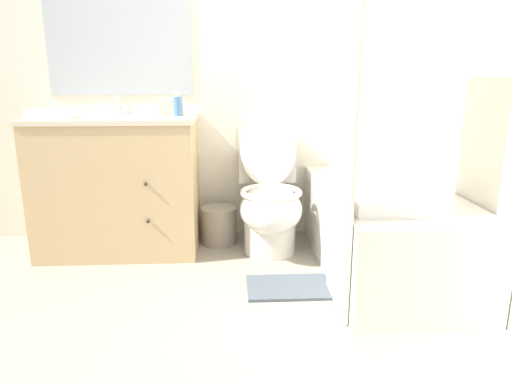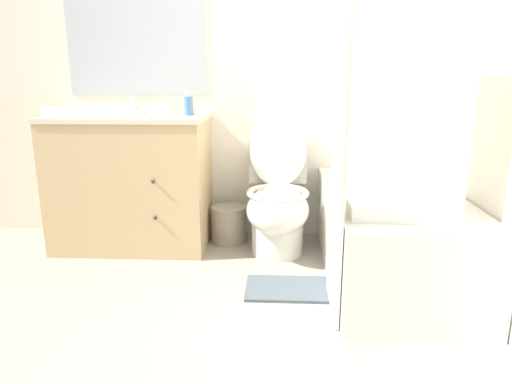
% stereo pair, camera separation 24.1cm
% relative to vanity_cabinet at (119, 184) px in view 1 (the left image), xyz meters
% --- Properties ---
extents(ground_plane, '(14.00, 14.00, 0.00)m').
position_rel_vanity_cabinet_xyz_m(ground_plane, '(0.73, -1.28, -0.45)').
color(ground_plane, gray).
extents(wall_back, '(8.00, 0.06, 2.50)m').
position_rel_vanity_cabinet_xyz_m(wall_back, '(0.73, 0.30, 0.81)').
color(wall_back, silver).
rests_on(wall_back, ground_plane).
extents(wall_right, '(0.05, 2.56, 2.50)m').
position_rel_vanity_cabinet_xyz_m(wall_right, '(2.00, -0.50, 0.80)').
color(wall_right, silver).
rests_on(wall_right, ground_plane).
extents(vanity_cabinet, '(1.01, 0.59, 0.88)m').
position_rel_vanity_cabinet_xyz_m(vanity_cabinet, '(0.00, 0.00, 0.00)').
color(vanity_cabinet, tan).
rests_on(vanity_cabinet, ground_plane).
extents(sink_faucet, '(0.14, 0.12, 0.12)m').
position_rel_vanity_cabinet_xyz_m(sink_faucet, '(-0.00, 0.17, 0.47)').
color(sink_faucet, silver).
rests_on(sink_faucet, vanity_cabinet).
extents(toilet, '(0.39, 0.69, 0.89)m').
position_rel_vanity_cabinet_xyz_m(toilet, '(0.97, -0.08, -0.10)').
color(toilet, silver).
rests_on(toilet, ground_plane).
extents(bathtub, '(0.70, 1.40, 0.49)m').
position_rel_vanity_cabinet_xyz_m(bathtub, '(1.61, -0.42, -0.20)').
color(bathtub, silver).
rests_on(bathtub, ground_plane).
extents(shower_curtain, '(0.01, 0.42, 1.86)m').
position_rel_vanity_cabinet_xyz_m(shower_curtain, '(1.25, -0.84, 0.49)').
color(shower_curtain, silver).
rests_on(shower_curtain, ground_plane).
extents(wastebasket, '(0.25, 0.25, 0.25)m').
position_rel_vanity_cabinet_xyz_m(wastebasket, '(0.63, 0.08, -0.32)').
color(wastebasket, gray).
rests_on(wastebasket, ground_plane).
extents(tissue_box, '(0.15, 0.14, 0.11)m').
position_rel_vanity_cabinet_xyz_m(tissue_box, '(0.35, 0.06, 0.48)').
color(tissue_box, beige).
rests_on(tissue_box, vanity_cabinet).
extents(soap_dispenser, '(0.06, 0.06, 0.15)m').
position_rel_vanity_cabinet_xyz_m(soap_dispenser, '(0.40, -0.00, 0.50)').
color(soap_dispenser, '#4C7AB2').
rests_on(soap_dispenser, vanity_cabinet).
extents(hand_towel_folded, '(0.26, 0.15, 0.06)m').
position_rel_vanity_cabinet_xyz_m(hand_towel_folded, '(-0.34, -0.13, 0.46)').
color(hand_towel_folded, white).
rests_on(hand_towel_folded, vanity_cabinet).
extents(bath_towel_folded, '(0.34, 0.19, 0.07)m').
position_rel_vanity_cabinet_xyz_m(bath_towel_folded, '(1.46, -0.89, 0.08)').
color(bath_towel_folded, white).
rests_on(bath_towel_folded, bathtub).
extents(bath_mat, '(0.48, 0.30, 0.02)m').
position_rel_vanity_cabinet_xyz_m(bath_mat, '(1.04, -0.65, -0.44)').
color(bath_mat, '#4C5660').
rests_on(bath_mat, ground_plane).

